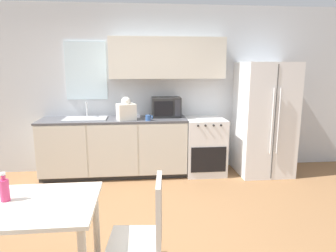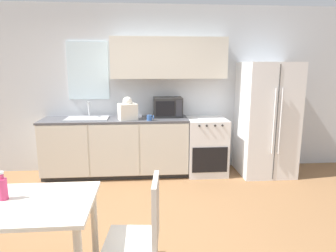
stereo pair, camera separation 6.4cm
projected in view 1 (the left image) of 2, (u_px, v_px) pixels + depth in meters
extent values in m
plane|color=olive|center=(128.00, 235.00, 3.14)|extent=(12.00, 12.00, 0.00)
cube|color=silver|center=(130.00, 90.00, 4.95)|extent=(12.00, 0.06, 2.70)
cube|color=silver|center=(86.00, 71.00, 4.78)|extent=(0.65, 0.04, 0.91)
cube|color=beige|center=(167.00, 58.00, 4.72)|extent=(1.82, 0.32, 0.63)
cube|color=#333333|center=(116.00, 172.00, 4.89)|extent=(2.26, 0.54, 0.08)
cube|color=beige|center=(115.00, 146.00, 4.77)|extent=(2.26, 0.60, 0.82)
cube|color=beige|center=(61.00, 153.00, 4.40)|extent=(0.73, 0.01, 0.80)
cube|color=beige|center=(113.00, 151.00, 4.47)|extent=(0.73, 0.01, 0.80)
cube|color=beige|center=(163.00, 150.00, 4.54)|extent=(0.73, 0.01, 0.80)
cube|color=#4C4C51|center=(114.00, 120.00, 4.69)|extent=(2.28, 0.63, 0.03)
cube|color=white|center=(204.00, 146.00, 4.90)|extent=(0.63, 0.63, 0.91)
cube|color=black|center=(209.00, 160.00, 4.61)|extent=(0.55, 0.01, 0.40)
cylinder|color=#262626|center=(198.00, 126.00, 4.49)|extent=(0.03, 0.02, 0.03)
cylinder|color=#262626|center=(206.00, 126.00, 4.50)|extent=(0.03, 0.02, 0.03)
cylinder|color=#262626|center=(214.00, 125.00, 4.51)|extent=(0.03, 0.02, 0.03)
cylinder|color=#262626|center=(221.00, 125.00, 4.52)|extent=(0.03, 0.02, 0.03)
cube|color=white|center=(264.00, 119.00, 4.84)|extent=(0.82, 0.77, 1.80)
cube|color=#3F3F3F|center=(275.00, 123.00, 4.46)|extent=(0.01, 0.01, 1.74)
cylinder|color=silver|center=(272.00, 121.00, 4.43)|extent=(0.02, 0.02, 0.99)
cylinder|color=silver|center=(279.00, 121.00, 4.44)|extent=(0.02, 0.02, 0.99)
cube|color=#B7BABC|center=(86.00, 119.00, 4.64)|extent=(0.65, 0.42, 0.02)
cylinder|color=silver|center=(87.00, 109.00, 4.78)|extent=(0.02, 0.02, 0.24)
cylinder|color=silver|center=(86.00, 103.00, 4.69)|extent=(0.02, 0.14, 0.02)
cube|color=#282828|center=(166.00, 107.00, 4.84)|extent=(0.46, 0.33, 0.32)
cube|color=black|center=(164.00, 109.00, 4.67)|extent=(0.29, 0.01, 0.23)
cube|color=#2D2D33|center=(178.00, 108.00, 4.69)|extent=(0.09, 0.01, 0.25)
cylinder|color=#335999|center=(148.00, 118.00, 4.53)|extent=(0.08, 0.08, 0.08)
torus|color=#335999|center=(152.00, 117.00, 4.53)|extent=(0.02, 0.06, 0.06)
cube|color=silver|center=(126.00, 112.00, 4.56)|extent=(0.32, 0.29, 0.25)
sphere|color=silver|center=(126.00, 102.00, 4.53)|extent=(0.18, 0.18, 0.15)
cube|color=beige|center=(17.00, 206.00, 2.17)|extent=(1.13, 0.74, 0.03)
cylinder|color=beige|center=(96.00, 227.00, 2.59)|extent=(0.06, 0.06, 0.73)
cube|color=beige|center=(135.00, 240.00, 2.27)|extent=(0.44, 0.44, 0.02)
cube|color=beige|center=(159.00, 210.00, 2.22)|extent=(0.07, 0.37, 0.48)
cylinder|color=#DB386B|center=(5.00, 190.00, 2.20)|extent=(0.07, 0.07, 0.16)
cylinder|color=#DB386B|center=(3.00, 177.00, 2.18)|extent=(0.03, 0.03, 0.04)
cylinder|color=white|center=(3.00, 174.00, 2.17)|extent=(0.04, 0.04, 0.02)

